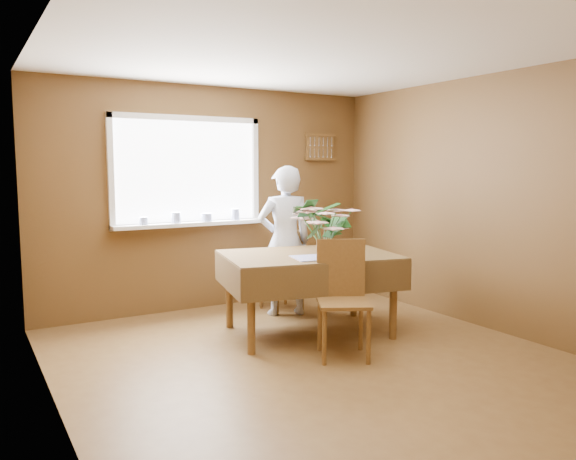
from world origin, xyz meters
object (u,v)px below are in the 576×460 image
dining_table (309,263)px  flower_bouquet (323,224)px  seated_woman (285,241)px  chair_near (342,293)px  chair_far (285,267)px

dining_table → flower_bouquet: 0.48m
dining_table → seated_woman: size_ratio=1.11×
chair_near → chair_far: bearing=106.1°
seated_woman → dining_table: bearing=92.5°
chair_far → flower_bouquet: size_ratio=1.66×
dining_table → seated_woman: (0.15, 0.72, 0.12)m
seated_woman → chair_near: bearing=94.8°
flower_bouquet → chair_near: bearing=-100.1°
chair_near → seated_woman: 1.43m
seated_woman → flower_bouquet: (-0.17, -0.99, 0.28)m
dining_table → seated_woman: bearing=90.0°
chair_far → flower_bouquet: flower_bouquet is taller
dining_table → chair_far: 0.89m
dining_table → chair_near: size_ratio=1.82×
chair_near → seated_woman: size_ratio=0.61×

